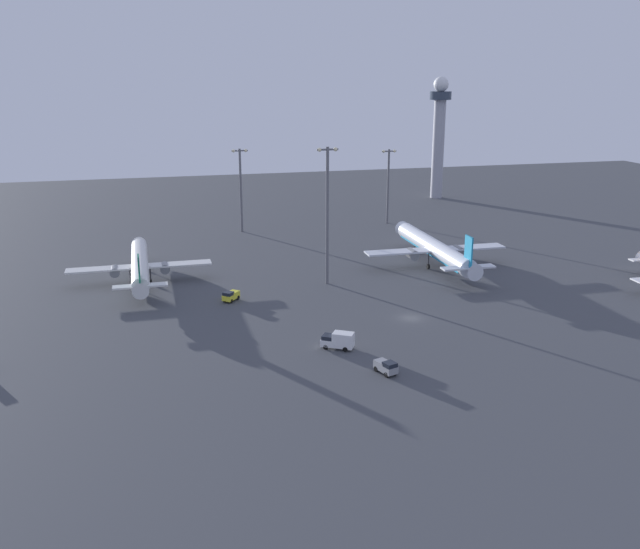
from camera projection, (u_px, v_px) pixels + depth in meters
The scene contains 10 objects.
ground_plane at pixel (411, 318), 136.30m from camera, with size 416.00×416.00×0.00m, color #424449.
control_tower at pixel (439, 130), 260.14m from camera, with size 8.00×8.00×45.16m.
airplane_near_gate at pixel (435, 249), 171.73m from camera, with size 35.94×46.25×11.89m.
airplane_mid_apron at pixel (140, 266), 158.25m from camera, with size 32.39×41.70×10.73m.
catering_truck at pixel (338, 340), 120.74m from camera, with size 6.05×4.96×3.05m.
cargo_loader at pixel (386, 367), 110.86m from camera, with size 3.20×4.55×2.25m.
baggage_tractor at pixel (231, 296), 146.14m from camera, with size 4.16×4.43×2.25m.
apron_light_west at pixel (327, 209), 153.66m from camera, with size 4.80×0.90×31.08m.
apron_light_central at pixel (241, 185), 206.35m from camera, with size 4.80×0.90×25.00m.
apron_light_east at pixel (388, 181), 218.41m from camera, with size 4.80×0.90×23.52m.
Camera 1 is at (-49.58, -119.78, 46.58)m, focal length 38.79 mm.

